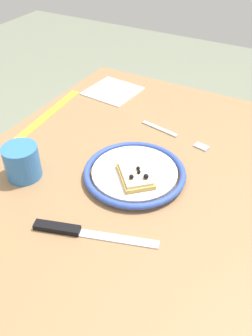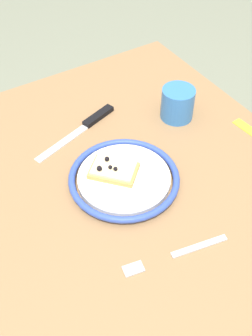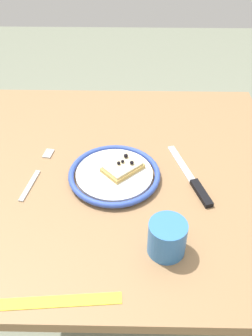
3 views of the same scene
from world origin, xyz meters
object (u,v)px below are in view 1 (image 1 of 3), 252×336
dining_table (148,210)px  knife (74,231)px  plate (135,173)px  cup (22,162)px  pizza_slice_near (136,175)px  fork (175,135)px  napkin (113,91)px  measuring_tape (49,114)px

dining_table → knife: (0.22, -0.05, 0.12)m
plate → cup: (0.12, -0.22, 0.03)m
cup → plate: bearing=117.7°
dining_table → pizza_slice_near: bearing=-18.0°
fork → napkin: size_ratio=1.36×
dining_table → napkin: bearing=-137.7°
knife → fork: 0.40m
dining_table → pizza_slice_near: (0.04, -0.01, 0.14)m
plate → dining_table: bearing=130.1°
fork → napkin: (-0.14, -0.27, 0.00)m
pizza_slice_near → cup: cup is taller
plate → measuring_tape: bearing=-109.8°
fork → napkin: same height
pizza_slice_near → knife: 0.18m
pizza_slice_near → fork: bearing=179.7°
plate → measuring_tape: 0.36m
cup → napkin: cup is taller
plate → measuring_tape: plate is taller
pizza_slice_near → cup: (0.09, -0.23, 0.01)m
plate → fork: (-0.20, 0.01, -0.01)m
plate → fork: plate is taller
pizza_slice_near → knife: pizza_slice_near is taller
knife → cup: bearing=-113.3°
measuring_tape → pizza_slice_near: bearing=63.2°
dining_table → cup: (0.14, -0.25, 0.15)m
dining_table → plate: (0.02, -0.03, 0.12)m
knife → measuring_tape: size_ratio=0.77×
plate → cup: bearing=-62.3°
fork → dining_table: bearing=4.2°
dining_table → pizza_slice_near: size_ratio=8.00×
cup → napkin: bearing=-175.5°
cup → dining_table: bearing=119.3°
cup → pizza_slice_near: bearing=112.2°
cup → napkin: size_ratio=0.53×
measuring_tape → napkin: napkin is taller
napkin → cup: bearing=4.5°
plate → fork: size_ratio=1.14×
pizza_slice_near → knife: (0.18, -0.04, -0.02)m
knife → fork: bearing=174.4°
cup → measuring_tape: bearing=-152.6°
dining_table → plate: bearing=-49.9°
plate → cup: 0.25m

